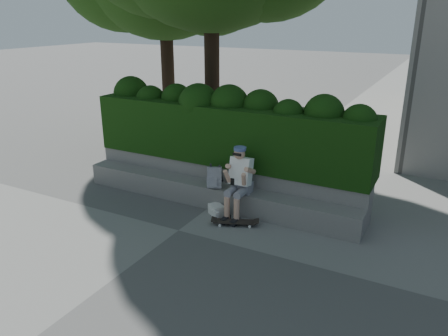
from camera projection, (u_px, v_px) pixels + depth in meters
The scene contains 8 objects.
ground at pixel (179, 230), 7.88m from camera, with size 80.00×80.00×0.00m, color slate.
bench_ledge at pixel (212, 195), 8.84m from camera, with size 6.00×0.45×0.45m, color gray.
planter_wall at pixel (223, 181), 9.19m from camera, with size 6.00×0.50×0.75m, color gray.
hedge at pixel (228, 133), 9.05m from camera, with size 6.00×1.00×1.20m, color black.
person at pixel (239, 179), 8.21m from camera, with size 0.40×0.76×1.38m.
skateboard at pixel (235, 222), 8.05m from camera, with size 0.80×0.49×0.08m.
backpack_plaid at pixel (214, 177), 8.57m from camera, with size 0.28×0.15×0.42m, color silver.
backpack_ground at pixel (217, 210), 8.46m from camera, with size 0.31×0.22×0.20m, color silver.
Camera 1 is at (4.03, -5.84, 3.70)m, focal length 35.00 mm.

